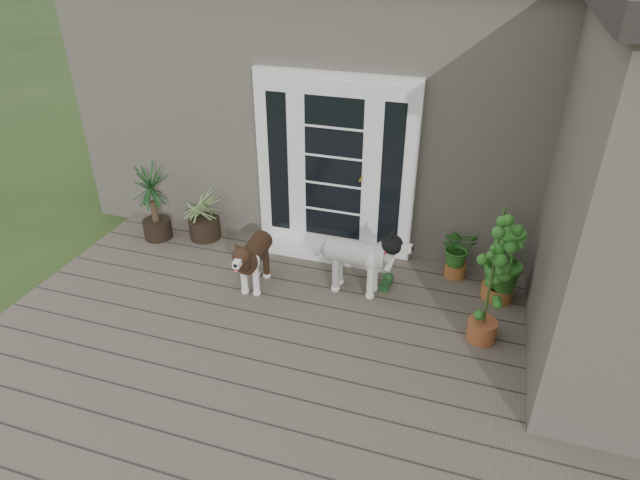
% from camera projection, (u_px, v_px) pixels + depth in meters
% --- Properties ---
extents(deck, '(6.20, 4.60, 0.12)m').
position_uv_depth(deck, '(285.00, 372.00, 5.01)').
color(deck, '#6B5B4C').
rests_on(deck, ground).
extents(house_main, '(7.40, 4.00, 3.10)m').
position_uv_depth(house_main, '(389.00, 92.00, 7.75)').
color(house_main, '#665E54').
rests_on(house_main, ground).
extents(door_unit, '(1.90, 0.14, 2.15)m').
position_uv_depth(door_unit, '(334.00, 167.00, 6.30)').
color(door_unit, white).
rests_on(door_unit, deck).
extents(door_step, '(1.60, 0.40, 0.05)m').
position_uv_depth(door_step, '(329.00, 252.00, 6.66)').
color(door_step, white).
rests_on(door_step, deck).
extents(brindle_dog, '(0.38, 0.78, 0.63)m').
position_uv_depth(brindle_dog, '(255.00, 261.00, 5.95)').
color(brindle_dog, '#382214').
rests_on(brindle_dog, deck).
extents(white_dog, '(0.87, 0.39, 0.71)m').
position_uv_depth(white_dog, '(356.00, 263.00, 5.84)').
color(white_dog, silver).
rests_on(white_dog, deck).
extents(spider_plant, '(0.71, 0.71, 0.70)m').
position_uv_depth(spider_plant, '(203.00, 213.00, 6.87)').
color(spider_plant, '#83945B').
rests_on(spider_plant, deck).
extents(yucca, '(0.84, 0.84, 0.97)m').
position_uv_depth(yucca, '(153.00, 203.00, 6.80)').
color(yucca, black).
rests_on(yucca, deck).
extents(herb_a, '(0.55, 0.55, 0.52)m').
position_uv_depth(herb_a, '(457.00, 256.00, 6.14)').
color(herb_a, '#204E16').
rests_on(herb_a, deck).
extents(herb_b, '(0.61, 0.61, 0.65)m').
position_uv_depth(herb_b, '(503.00, 274.00, 5.72)').
color(herb_b, '#22601B').
rests_on(herb_b, deck).
extents(herb_c, '(0.52, 0.52, 0.62)m').
position_uv_depth(herb_c, '(499.00, 273.00, 5.76)').
color(herb_c, '#214F16').
rests_on(herb_c, deck).
extents(sapling, '(0.47, 0.47, 1.49)m').
position_uv_depth(sapling, '(492.00, 275.00, 4.95)').
color(sapling, '#1E601B').
rests_on(sapling, deck).
extents(clog_left, '(0.22, 0.34, 0.09)m').
position_uv_depth(clog_left, '(339.00, 265.00, 6.38)').
color(clog_left, '#163720').
rests_on(clog_left, deck).
extents(clog_right, '(0.15, 0.31, 0.09)m').
position_uv_depth(clog_right, '(386.00, 282.00, 6.08)').
color(clog_right, '#173A1A').
rests_on(clog_right, deck).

